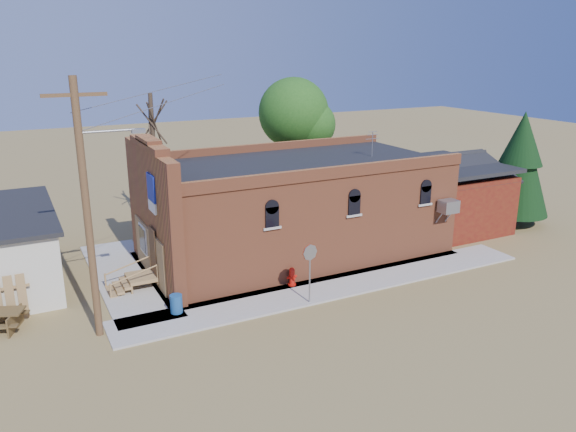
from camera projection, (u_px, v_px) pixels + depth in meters
name	position (u px, v px, depth m)	size (l,w,h in m)	color
ground	(316.00, 302.00, 22.57)	(120.00, 120.00, 0.00)	olive
sidewalk_south	(336.00, 286.00, 23.98)	(19.00, 2.20, 0.08)	#9E9991
sidewalk_west	(126.00, 277.00, 24.94)	(2.60, 10.00, 0.08)	#9E9991
brick_bar	(290.00, 208.00, 27.30)	(16.40, 7.97, 6.30)	#A45332
red_shed	(445.00, 188.00, 31.61)	(5.40, 6.40, 4.30)	#58120F
utility_pole	(88.00, 206.00, 18.68)	(3.12, 0.26, 9.00)	#4F301F
tree_bare_near	(152.00, 122.00, 30.66)	(2.80, 2.80, 7.65)	#3F3324
tree_leafy	(294.00, 113.00, 35.01)	(4.40, 4.40, 8.15)	#3F3324
evergreen_tree	(520.00, 161.00, 31.66)	(3.60, 3.60, 6.50)	#3F3324
fire_hydrant	(292.00, 277.00, 23.89)	(0.47, 0.46, 0.80)	#AD1209
stop_sign	(310.00, 258.00, 21.87)	(0.66, 0.17, 2.44)	gray
trash_barrel	(176.00, 304.00, 21.42)	(0.47, 0.47, 0.72)	navy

